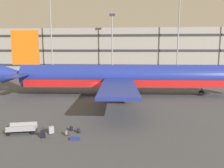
{
  "coord_description": "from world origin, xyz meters",
  "views": [
    {
      "loc": [
        4.67,
        -33.63,
        7.51
      ],
      "look_at": [
        2.48,
        -4.64,
        3.0
      ],
      "focal_mm": 34.39,
      "sensor_mm": 36.0,
      "label": 1
    }
  ],
  "objects": [
    {
      "name": "suitcase_purple",
      "position": [
        -2.28,
        -15.43,
        0.38
      ],
      "size": [
        0.53,
        0.48,
        0.94
      ],
      "color": "gray",
      "rests_on": "ground_plane"
    },
    {
      "name": "suitcase_small",
      "position": [
        -2.66,
        -16.41,
        0.37
      ],
      "size": [
        0.46,
        0.36,
        0.9
      ],
      "color": "black",
      "rests_on": "ground_plane"
    },
    {
      "name": "light_mast_center_right",
      "position": [
        19.9,
        35.05,
        13.65
      ],
      "size": [
        1.8,
        0.5,
        23.86
      ],
      "color": "gray",
      "rests_on": "ground_plane"
    },
    {
      "name": "ground_plane",
      "position": [
        0.0,
        0.0,
        0.0
      ],
      "size": [
        600.0,
        600.0,
        0.0
      ],
      "primitive_type": "plane",
      "color": "#424449"
    },
    {
      "name": "backpack_scuffed",
      "position": [
        0.19,
        -15.06,
        0.22
      ],
      "size": [
        0.41,
        0.43,
        0.5
      ],
      "color": "black",
      "rests_on": "ground_plane"
    },
    {
      "name": "suitcase_black",
      "position": [
        0.21,
        -16.63,
        0.11
      ],
      "size": [
        0.78,
        0.43,
        0.22
      ],
      "color": "navy",
      "rests_on": "ground_plane"
    },
    {
      "name": "airliner",
      "position": [
        3.61,
        2.34,
        3.09
      ],
      "size": [
        40.72,
        32.9,
        10.85
      ],
      "color": "navy",
      "rests_on": "ground_plane"
    },
    {
      "name": "backpack_large",
      "position": [
        -0.68,
        -14.55,
        0.23
      ],
      "size": [
        0.41,
        0.42,
        0.52
      ],
      "color": "black",
      "rests_on": "ground_plane"
    },
    {
      "name": "light_mast_center_left",
      "position": [
        -0.48,
        35.05,
        11.1
      ],
      "size": [
        1.8,
        0.5,
        18.91
      ],
      "color": "gray",
      "rests_on": "ground_plane"
    },
    {
      "name": "terminal_structure",
      "position": [
        0.0,
        49.56,
        7.63
      ],
      "size": [
        137.25,
        18.57,
        15.26
      ],
      "color": "gray",
      "rests_on": "ground_plane"
    },
    {
      "name": "baggage_cart",
      "position": [
        -5.05,
        -15.4,
        0.43
      ],
      "size": [
        3.37,
        1.84,
        0.82
      ],
      "color": "gray",
      "rests_on": "ground_plane"
    },
    {
      "name": "backpack_teal",
      "position": [
        -0.77,
        -15.77,
        0.24
      ],
      "size": [
        0.35,
        0.38,
        0.55
      ],
      "color": "gray",
      "rests_on": "ground_plane"
    },
    {
      "name": "light_mast_left",
      "position": [
        -20.1,
        35.05,
        14.38
      ],
      "size": [
        1.8,
        0.5,
        25.28
      ],
      "color": "gray",
      "rests_on": "ground_plane"
    }
  ]
}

